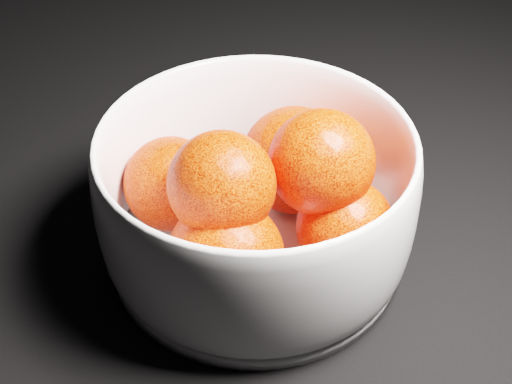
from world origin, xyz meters
TOP-DOWN VIEW (x-y plane):
  - bowl at (-0.25, 0.10)m, footprint 0.23×0.23m
  - orange_pile at (-0.25, 0.10)m, footprint 0.18×0.18m

SIDE VIEW (x-z plane):
  - bowl at x=-0.25m, z-range 0.00..0.11m
  - orange_pile at x=-0.25m, z-range 0.00..0.12m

